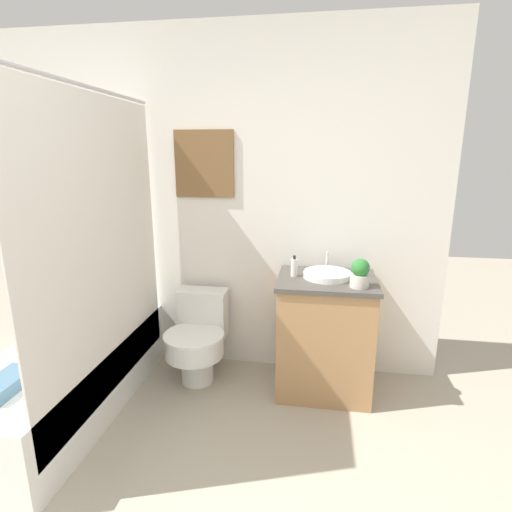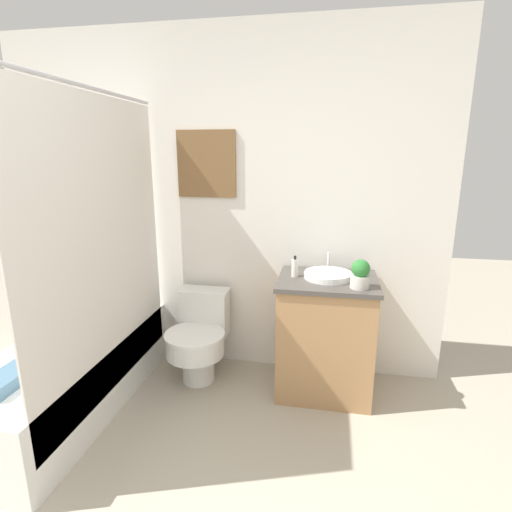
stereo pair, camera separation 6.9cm
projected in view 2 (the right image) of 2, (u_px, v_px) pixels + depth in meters
wall_back at (220, 205)px, 2.97m from camera, size 3.30×0.07×2.50m
shower_area at (71, 369)px, 2.58m from camera, size 0.67×1.58×1.98m
toilet at (199, 337)px, 2.92m from camera, size 0.43×0.55×0.64m
vanity at (325, 335)px, 2.75m from camera, size 0.65×0.53×0.82m
sink at (328, 275)px, 2.66m from camera, size 0.32×0.35×0.13m
soap_bottle at (295, 268)px, 2.68m from camera, size 0.05×0.05×0.14m
potted_plant at (360, 274)px, 2.45m from camera, size 0.12×0.12×0.18m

